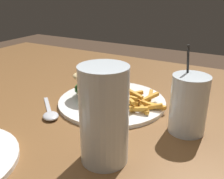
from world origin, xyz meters
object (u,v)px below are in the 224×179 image
object	(u,v)px
juice_glass	(188,107)
spoon	(50,115)
meal_plate_near	(106,94)
beer_glass	(103,117)

from	to	relation	value
juice_glass	spoon	xyz separation A→B (m)	(0.30, 0.10, -0.05)
juice_glass	meal_plate_near	bearing A→B (deg)	-10.85
beer_glass	spoon	xyz separation A→B (m)	(0.20, -0.08, -0.08)
meal_plate_near	spoon	bearing A→B (deg)	62.48
spoon	beer_glass	bearing A→B (deg)	20.10
juice_glass	spoon	distance (m)	0.32
beer_glass	juice_glass	xyz separation A→B (m)	(-0.10, -0.18, -0.03)
beer_glass	spoon	bearing A→B (deg)	-21.61
juice_glass	spoon	size ratio (longest dim) A/B	1.47
meal_plate_near	beer_glass	distance (m)	0.26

